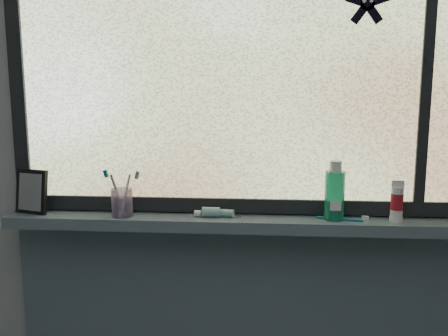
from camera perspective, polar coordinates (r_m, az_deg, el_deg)
wall_back at (r=1.73m, az=2.02°, el=2.37°), size 3.00×0.01×2.50m
windowsill at (r=1.71m, az=1.86°, el=-6.28°), size 1.62×0.14×0.04m
window_pane at (r=1.70m, az=2.04°, el=11.69°), size 1.50×0.01×1.00m
frame_bottom at (r=1.74m, az=1.94°, el=-4.27°), size 1.60×0.03×0.05m
frame_left at (r=1.89m, az=-22.57°, el=10.76°), size 0.05×0.03×1.10m
frame_mullion at (r=1.77m, az=22.17°, el=10.91°), size 0.03×0.03×1.00m
starfish_sticker at (r=1.73m, az=16.06°, el=17.60°), size 0.15×0.02×0.15m
vanity_mirror at (r=1.87m, az=-21.13°, el=-2.51°), size 0.14×0.09×0.15m
toothpaste_tube at (r=1.70m, az=-0.81°, el=-5.07°), size 0.19×0.05×0.03m
toothbrush_cup at (r=1.74m, az=-11.58°, el=-3.87°), size 0.07×0.07×0.10m
toothbrush_lying at (r=1.71m, az=13.07°, el=-5.60°), size 0.19×0.06×0.01m
mouthwash_bottle at (r=1.69m, az=12.54°, el=-2.53°), size 0.08×0.08×0.16m
cream_tube at (r=1.73m, az=19.16°, el=-3.45°), size 0.05×0.05×0.10m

